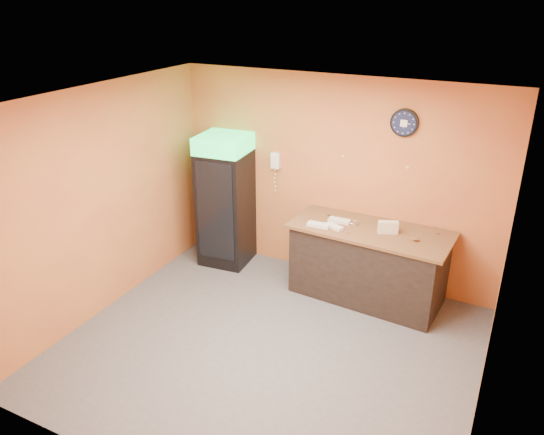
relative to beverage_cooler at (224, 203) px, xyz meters
The scene contains 15 objects.
floor 2.40m from the beverage_cooler, 46.57° to the right, with size 4.50×4.50×0.00m, color #47474C.
back_wall 1.64m from the beverage_cooler, 14.49° to the left, with size 4.50×0.02×2.80m, color #C07636.
left_wall 1.82m from the beverage_cooler, 114.39° to the right, with size 0.02×4.00×2.80m, color #C07636.
right_wall 4.13m from the beverage_cooler, 23.08° to the right, with size 0.02×4.00×2.80m, color #C07636.
ceiling 2.89m from the beverage_cooler, 46.57° to the right, with size 4.50×4.00×0.02m, color white.
beverage_cooler is the anchor object (origin of this frame).
prep_counter 2.23m from the beverage_cooler, ahead, with size 1.89×0.84×0.95m, color black.
wall_clock 2.76m from the beverage_cooler, ahead, with size 0.35×0.06×0.35m.
wall_phone 0.97m from the beverage_cooler, 27.48° to the left, with size 0.12×0.11×0.23m.
butcher_paper 2.18m from the beverage_cooler, ahead, with size 2.02×0.90×0.04m, color brown.
sub_roll_stack 2.41m from the beverage_cooler, ahead, with size 0.26×0.17×0.16m.
wrapped_sandwich_left 1.58m from the beverage_cooler, ahead, with size 0.29×0.11×0.04m, color silver.
wrapped_sandwich_mid 1.77m from the beverage_cooler, ahead, with size 0.25×0.10×0.04m, color silver.
wrapped_sandwich_right 1.75m from the beverage_cooler, ahead, with size 0.28×0.11×0.04m, color silver.
kitchen_tool 1.97m from the beverage_cooler, ahead, with size 0.06×0.06×0.06m, color silver.
Camera 1 is at (2.25, -4.42, 3.80)m, focal length 35.00 mm.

